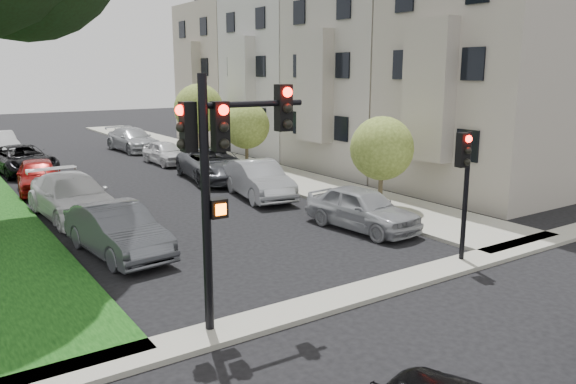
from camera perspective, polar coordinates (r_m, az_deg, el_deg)
ground at (r=12.40m, az=13.34°, el=-13.21°), size 140.00×140.00×0.00m
sidewalk_right at (r=35.32m, az=-8.13°, el=3.64°), size 3.50×44.00×0.12m
sidewalk_cross at (r=13.68m, az=7.13°, el=-10.20°), size 60.00×1.00×0.12m
house_a at (r=26.00m, az=20.19°, el=15.20°), size 7.70×7.55×15.97m
house_b at (r=31.06m, az=8.60°, el=15.19°), size 7.70×7.55×15.97m
house_c at (r=36.96m, az=0.49°, el=14.83°), size 7.70×7.55×15.97m
house_d at (r=43.35m, az=-5.29°, el=14.40°), size 7.70×7.55×15.97m
small_tree_a at (r=21.40m, az=9.51°, el=4.39°), size 2.41×2.41×3.61m
small_tree_b at (r=29.63m, az=-4.26°, el=6.74°), size 2.45×2.45×3.67m
small_tree_c at (r=34.69m, az=-9.04°, el=8.34°), size 3.00×3.00×4.50m
traffic_signal_main at (r=11.05m, az=-6.63°, el=3.50°), size 2.54×0.66×5.21m
traffic_signal_secondary at (r=15.81m, az=17.47°, el=1.86°), size 0.49×0.39×3.68m
car_parked_0 at (r=19.04m, az=7.52°, el=-1.64°), size 2.15×4.43×1.46m
car_parked_1 at (r=23.59m, az=-3.01°, el=1.26°), size 2.42×4.93×1.55m
car_parked_2 at (r=27.61m, az=-7.47°, el=2.81°), size 3.42×5.99×1.58m
car_parked_3 at (r=32.93m, az=-12.31°, el=3.93°), size 1.70×3.96×1.33m
car_parked_4 at (r=38.91m, az=-15.48°, el=5.15°), size 2.51×5.39×1.52m
car_parked_5 at (r=16.97m, az=-16.93°, el=-3.75°), size 2.05×4.65×1.48m
car_parked_6 at (r=21.79m, az=-21.02°, el=-0.44°), size 2.57×5.55×1.57m
car_parked_7 at (r=26.99m, az=-24.01°, el=1.52°), size 2.28×4.51×1.47m
car_parked_8 at (r=32.17m, az=-25.36°, el=2.98°), size 3.10×5.62×1.49m
car_parked_9 at (r=40.10m, az=-27.15°, el=4.42°), size 1.78×4.58×1.49m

